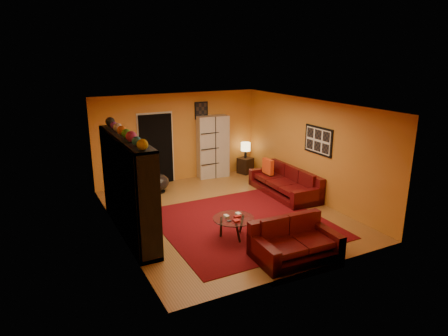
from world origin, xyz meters
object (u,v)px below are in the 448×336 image
bowl_chair (158,183)px  coffee_table (234,220)px  sofa (287,184)px  loveseat (293,242)px  side_table (245,165)px  table_lamp (246,147)px  storage_cabinet (213,147)px  entertainment_unit (128,186)px  tv (130,189)px

bowl_chair → coffee_table: bearing=-81.4°
sofa → loveseat: size_ratio=1.43×
sofa → side_table: 2.18m
side_table → table_lamp: 0.60m
storage_cabinet → bowl_chair: 2.18m
loveseat → coffee_table: 1.35m
bowl_chair → table_lamp: size_ratio=1.27×
loveseat → side_table: size_ratio=3.24×
bowl_chair → side_table: 3.09m
coffee_table → side_table: 4.64m
entertainment_unit → loveseat: 3.54m
sofa → tv: bearing=-172.5°
loveseat → side_table: (1.90, 5.06, -0.03)m
storage_cabinet → bowl_chair: bearing=-158.0°
coffee_table → storage_cabinet: (1.46, 4.03, 0.56)m
sofa → side_table: size_ratio=4.63×
entertainment_unit → table_lamp: size_ratio=6.04×
sofa → side_table: (-0.03, 2.18, -0.03)m
storage_cabinet → table_lamp: (1.08, -0.15, -0.10)m
loveseat → tv: bearing=46.8°
tv → entertainment_unit: bearing=138.0°
tv → coffee_table: tv is taller
loveseat → storage_cabinet: (0.83, 5.21, 0.66)m
tv → bowl_chair: size_ratio=1.37×
side_table → table_lamp: size_ratio=1.01×
tv → coffee_table: bearing=-125.7°
loveseat → side_table: bearing=-18.3°
side_table → table_lamp: bearing=90.0°
storage_cabinet → table_lamp: bearing=-3.2°
entertainment_unit → sofa: 4.50m
storage_cabinet → side_table: size_ratio=3.79×
sofa → table_lamp: 2.25m
entertainment_unit → coffee_table: (1.84, -1.23, -0.66)m
loveseat → bowl_chair: size_ratio=2.57×
tv → sofa: 4.44m
tv → sofa: bearing=-84.6°
sofa → loveseat: same height
tv → side_table: (4.33, 2.59, -0.72)m
storage_cabinet → side_table: storage_cabinet is taller
tv → loveseat: 3.53m
sofa → coffee_table: bearing=-144.5°
side_table → table_lamp: (0.00, 0.00, 0.60)m
entertainment_unit → coffee_table: 2.31m
bowl_chair → table_lamp: table_lamp is taller
sofa → bowl_chair: size_ratio=3.67×
loveseat → bowl_chair: bearing=16.4°
loveseat → storage_cabinet: storage_cabinet is taller
table_lamp → tv: bearing=-149.1°
table_lamp → coffee_table: bearing=-123.2°
sofa → storage_cabinet: 2.67m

